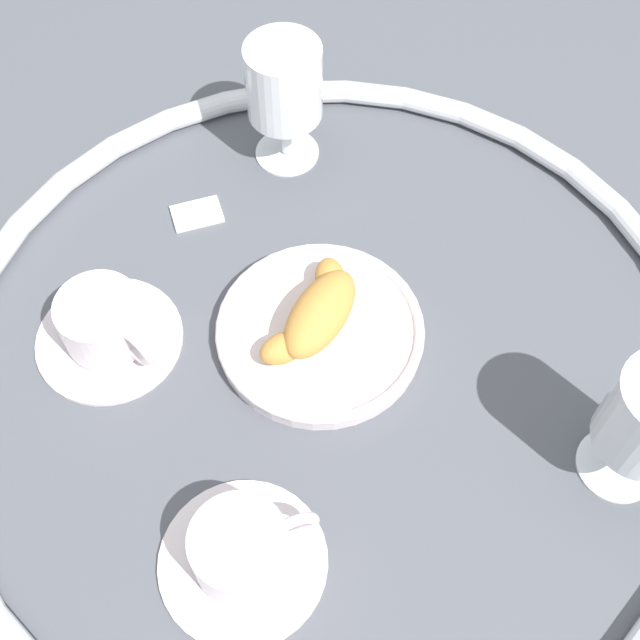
# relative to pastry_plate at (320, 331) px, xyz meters

# --- Properties ---
(ground_plane) EXTENTS (2.20, 2.20, 0.00)m
(ground_plane) POSITION_rel_pastry_plate_xyz_m (-0.01, -0.03, -0.01)
(ground_plane) COLOR #4C4F56
(table_chrome_rim) EXTENTS (0.71, 0.71, 0.02)m
(table_chrome_rim) POSITION_rel_pastry_plate_xyz_m (-0.01, -0.03, 0.00)
(table_chrome_rim) COLOR silver
(table_chrome_rim) RESTS_ON ground_plane
(pastry_plate) EXTENTS (0.19, 0.19, 0.02)m
(pastry_plate) POSITION_rel_pastry_plate_xyz_m (0.00, 0.00, 0.00)
(pastry_plate) COLOR silver
(pastry_plate) RESTS_ON ground_plane
(croissant_large) EXTENTS (0.13, 0.09, 0.04)m
(croissant_large) POSITION_rel_pastry_plate_xyz_m (-0.00, 0.00, 0.03)
(croissant_large) COLOR #CC893D
(croissant_large) RESTS_ON pastry_plate
(coffee_cup_near) EXTENTS (0.14, 0.14, 0.06)m
(coffee_cup_near) POSITION_rel_pastry_plate_xyz_m (-0.18, -0.12, 0.02)
(coffee_cup_near) COLOR silver
(coffee_cup_near) RESTS_ON ground_plane
(coffee_cup_far) EXTENTS (0.14, 0.14, 0.06)m
(coffee_cup_far) POSITION_rel_pastry_plate_xyz_m (-0.15, 0.12, 0.02)
(coffee_cup_far) COLOR silver
(coffee_cup_far) RESTS_ON ground_plane
(juice_glass_right) EXTENTS (0.08, 0.08, 0.14)m
(juice_glass_right) POSITION_rel_pastry_plate_xyz_m (0.13, 0.20, 0.08)
(juice_glass_right) COLOR white
(juice_glass_right) RESTS_ON ground_plane
(sugar_packet) EXTENTS (0.06, 0.05, 0.01)m
(sugar_packet) POSITION_rel_pastry_plate_xyz_m (0.00, 0.19, -0.01)
(sugar_packet) COLOR white
(sugar_packet) RESTS_ON ground_plane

